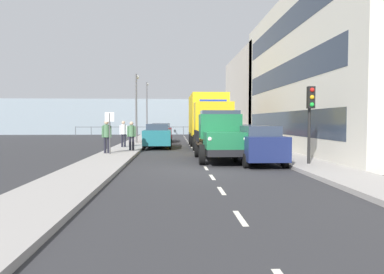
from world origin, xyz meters
name	(u,v)px	position (x,y,z in m)	size (l,w,h in m)	color
ground_plane	(192,149)	(0.00, -10.28, 0.00)	(80.00, 80.00, 0.00)	#2D2D30
sidewalk_left	(256,147)	(-4.45, -10.28, 0.07)	(2.14, 44.43, 0.15)	#9E9993
sidewalk_right	(128,148)	(4.45, -10.28, 0.07)	(2.14, 44.43, 0.15)	#9E9993
road_centreline_markings	(193,149)	(0.00, -10.04, 0.00)	(0.12, 41.36, 0.01)	silver
building_terrace	(330,75)	(-8.61, -7.85, 4.86)	(6.22, 19.42, 9.72)	beige
building_far_block	(264,97)	(-8.62, -23.95, 4.52)	(6.21, 15.05, 9.05)	beige
sea_horizon	(183,117)	(0.00, -35.49, 2.50)	(80.00, 0.80, 5.00)	#84939E
seawall_railing	(183,128)	(0.00, -31.89, 0.92)	(28.08, 0.08, 1.20)	#4C5156
truck_vintage_green	(220,137)	(-0.89, -2.71, 1.18)	(2.17, 5.64, 2.43)	black
lorry_cargo_yellow	(208,119)	(-1.22, -11.28, 2.08)	(2.58, 8.20, 3.87)	gold
car_navy_kerbside_near	(258,144)	(-2.43, -1.39, 0.89)	(1.80, 3.94, 1.72)	navy
car_silver_kerbside_1	(238,139)	(-2.43, -6.28, 0.90)	(1.85, 4.32, 1.72)	#B7BABF
car_red_kerbside_2	(225,135)	(-2.43, -11.52, 0.90)	(1.90, 4.45, 1.72)	#B21E1E
car_teal_oppositeside_0	(158,135)	(2.43, -10.90, 0.90)	(1.93, 4.54, 1.72)	#1E6670
car_maroon_oppositeside_1	(161,132)	(2.43, -17.66, 0.90)	(1.96, 4.29, 1.72)	maroon
pedestrian_couple_b	(107,134)	(5.01, -5.54, 1.23)	(0.53, 0.34, 1.82)	black
pedestrian_couple_a	(132,133)	(3.85, -7.24, 1.18)	(0.53, 0.34, 1.74)	black
pedestrian_with_bag	(123,132)	(4.73, -10.08, 1.20)	(0.53, 0.34, 1.78)	black
traffic_light_near	(310,108)	(-4.32, -0.28, 2.47)	(0.28, 0.41, 3.20)	black
lamp_post_promenade	(136,101)	(4.35, -14.98, 3.55)	(0.32, 1.14, 5.60)	#59595B
lamp_post_far	(147,104)	(4.42, -27.24, 3.90)	(0.32, 1.14, 6.28)	#59595B
street_sign	(110,126)	(4.74, -5.04, 1.68)	(0.50, 0.07, 2.25)	#4C4C4C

